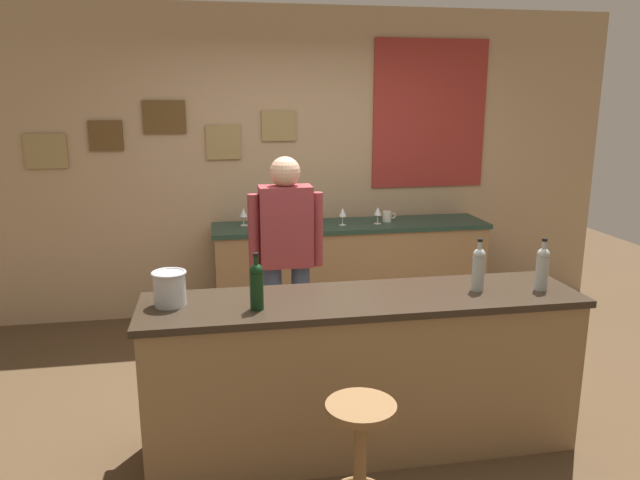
# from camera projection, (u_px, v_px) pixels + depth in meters

# --- Properties ---
(ground_plane) EXTENTS (10.00, 10.00, 0.00)m
(ground_plane) POSITION_uv_depth(u_px,v_px,m) (347.00, 410.00, 3.94)
(ground_plane) COLOR #4C3823
(back_wall) EXTENTS (6.00, 0.09, 2.80)m
(back_wall) POSITION_uv_depth(u_px,v_px,m) (303.00, 162.00, 5.55)
(back_wall) COLOR tan
(back_wall) RESTS_ON ground_plane
(bar_counter) EXTENTS (2.47, 0.60, 0.92)m
(bar_counter) POSITION_uv_depth(u_px,v_px,m) (363.00, 372.00, 3.45)
(bar_counter) COLOR olive
(bar_counter) RESTS_ON ground_plane
(side_counter) EXTENTS (2.48, 0.56, 0.90)m
(side_counter) POSITION_uv_depth(u_px,v_px,m) (350.00, 271.00, 5.48)
(side_counter) COLOR olive
(side_counter) RESTS_ON ground_plane
(bartender) EXTENTS (0.52, 0.21, 1.62)m
(bartender) POSITION_uv_depth(u_px,v_px,m) (286.00, 255.00, 4.17)
(bartender) COLOR #384766
(bartender) RESTS_ON ground_plane
(bar_stool) EXTENTS (0.32, 0.32, 0.68)m
(bar_stool) POSITION_uv_depth(u_px,v_px,m) (360.00, 448.00, 2.70)
(bar_stool) COLOR brown
(bar_stool) RESTS_ON ground_plane
(wine_bottle_a) EXTENTS (0.07, 0.07, 0.31)m
(wine_bottle_a) POSITION_uv_depth(u_px,v_px,m) (257.00, 284.00, 3.11)
(wine_bottle_a) COLOR black
(wine_bottle_a) RESTS_ON bar_counter
(wine_bottle_b) EXTENTS (0.07, 0.07, 0.31)m
(wine_bottle_b) POSITION_uv_depth(u_px,v_px,m) (478.00, 268.00, 3.42)
(wine_bottle_b) COLOR #999E99
(wine_bottle_b) RESTS_ON bar_counter
(wine_bottle_c) EXTENTS (0.07, 0.07, 0.31)m
(wine_bottle_c) POSITION_uv_depth(u_px,v_px,m) (542.00, 267.00, 3.43)
(wine_bottle_c) COLOR #999E99
(wine_bottle_c) RESTS_ON bar_counter
(ice_bucket) EXTENTS (0.19, 0.19, 0.19)m
(ice_bucket) POSITION_uv_depth(u_px,v_px,m) (170.00, 288.00, 3.18)
(ice_bucket) COLOR #B7BABF
(ice_bucket) RESTS_ON bar_counter
(wine_glass_a) EXTENTS (0.07, 0.07, 0.16)m
(wine_glass_a) POSITION_uv_depth(u_px,v_px,m) (244.00, 213.00, 5.27)
(wine_glass_a) COLOR silver
(wine_glass_a) RESTS_ON side_counter
(wine_glass_b) EXTENTS (0.07, 0.07, 0.16)m
(wine_glass_b) POSITION_uv_depth(u_px,v_px,m) (314.00, 215.00, 5.20)
(wine_glass_b) COLOR silver
(wine_glass_b) RESTS_ON side_counter
(wine_glass_c) EXTENTS (0.07, 0.07, 0.16)m
(wine_glass_c) POSITION_uv_depth(u_px,v_px,m) (343.00, 213.00, 5.28)
(wine_glass_c) COLOR silver
(wine_glass_c) RESTS_ON side_counter
(wine_glass_d) EXTENTS (0.07, 0.07, 0.16)m
(wine_glass_d) POSITION_uv_depth(u_px,v_px,m) (378.00, 212.00, 5.34)
(wine_glass_d) COLOR silver
(wine_glass_d) RESTS_ON side_counter
(coffee_mug) EXTENTS (0.13, 0.08, 0.09)m
(coffee_mug) POSITION_uv_depth(u_px,v_px,m) (387.00, 216.00, 5.45)
(coffee_mug) COLOR silver
(coffee_mug) RESTS_ON side_counter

